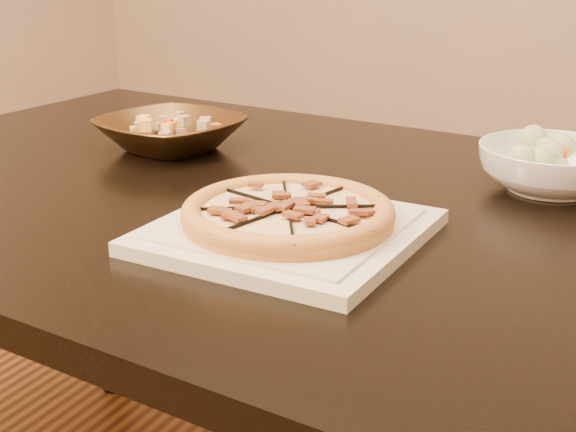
% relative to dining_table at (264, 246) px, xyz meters
% --- Properties ---
extents(dining_table, '(1.58, 1.09, 0.75)m').
position_rel_dining_table_xyz_m(dining_table, '(0.00, 0.00, 0.00)').
color(dining_table, black).
rests_on(dining_table, floor).
extents(plate, '(0.32, 0.32, 0.02)m').
position_rel_dining_table_xyz_m(plate, '(0.13, -0.17, 0.10)').
color(plate, beige).
rests_on(plate, dining_table).
extents(pizza, '(0.26, 0.26, 0.03)m').
position_rel_dining_table_xyz_m(pizza, '(0.13, -0.17, 0.13)').
color(pizza, orange).
rests_on(pizza, plate).
extents(bronze_bowl, '(0.28, 0.28, 0.06)m').
position_rel_dining_table_xyz_m(bronze_bowl, '(-0.26, 0.12, 0.12)').
color(bronze_bowl, brown).
rests_on(bronze_bowl, dining_table).
extents(mixed_dish, '(0.12, 0.11, 0.03)m').
position_rel_dining_table_xyz_m(mixed_dish, '(-0.26, 0.12, 0.16)').
color(mixed_dish, tan).
rests_on(mixed_dish, bronze_bowl).
extents(salad_bowl, '(0.24, 0.24, 0.07)m').
position_rel_dining_table_xyz_m(salad_bowl, '(0.38, 0.19, 0.13)').
color(salad_bowl, white).
rests_on(salad_bowl, dining_table).
extents(salad, '(0.12, 0.10, 0.04)m').
position_rel_dining_table_xyz_m(salad, '(0.38, 0.19, 0.18)').
color(salad, '#A0BE7A').
rests_on(salad, salad_bowl).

